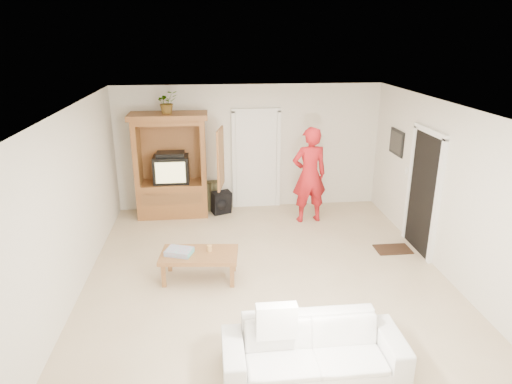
# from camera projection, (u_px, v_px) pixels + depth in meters

# --- Properties ---
(floor) EXTENTS (6.00, 6.00, 0.00)m
(floor) POSITION_uv_depth(u_px,v_px,m) (266.00, 273.00, 7.15)
(floor) COLOR tan
(floor) RESTS_ON ground
(ceiling) EXTENTS (6.00, 6.00, 0.00)m
(ceiling) POSITION_uv_depth(u_px,v_px,m) (267.00, 107.00, 6.29)
(ceiling) COLOR white
(ceiling) RESTS_ON floor
(wall_back) EXTENTS (5.50, 0.00, 5.50)m
(wall_back) POSITION_uv_depth(u_px,v_px,m) (249.00, 148.00, 9.54)
(wall_back) COLOR silver
(wall_back) RESTS_ON floor
(wall_front) EXTENTS (5.50, 0.00, 5.50)m
(wall_front) POSITION_uv_depth(u_px,v_px,m) (310.00, 313.00, 3.90)
(wall_front) COLOR silver
(wall_front) RESTS_ON floor
(wall_left) EXTENTS (0.00, 6.00, 6.00)m
(wall_left) POSITION_uv_depth(u_px,v_px,m) (74.00, 202.00, 6.46)
(wall_left) COLOR silver
(wall_left) RESTS_ON floor
(wall_right) EXTENTS (0.00, 6.00, 6.00)m
(wall_right) POSITION_uv_depth(u_px,v_px,m) (445.00, 189.00, 6.98)
(wall_right) COLOR silver
(wall_right) RESTS_ON floor
(armoire) EXTENTS (1.82, 1.14, 2.10)m
(armoire) POSITION_uv_depth(u_px,v_px,m) (173.00, 172.00, 9.20)
(armoire) COLOR brown
(armoire) RESTS_ON floor
(door_back) EXTENTS (0.85, 0.05, 2.04)m
(door_back) POSITION_uv_depth(u_px,v_px,m) (256.00, 161.00, 9.61)
(door_back) COLOR white
(door_back) RESTS_ON floor
(doorway_right) EXTENTS (0.05, 0.90, 2.04)m
(doorway_right) POSITION_uv_depth(u_px,v_px,m) (423.00, 194.00, 7.63)
(doorway_right) COLOR black
(doorway_right) RESTS_ON floor
(framed_picture) EXTENTS (0.03, 0.60, 0.48)m
(framed_picture) POSITION_uv_depth(u_px,v_px,m) (397.00, 142.00, 8.66)
(framed_picture) COLOR black
(framed_picture) RESTS_ON wall_right
(doormat) EXTENTS (0.60, 0.40, 0.02)m
(doormat) POSITION_uv_depth(u_px,v_px,m) (393.00, 249.00, 7.93)
(doormat) COLOR #382316
(doormat) RESTS_ON floor
(plant) EXTENTS (0.51, 0.49, 0.43)m
(plant) POSITION_uv_depth(u_px,v_px,m) (167.00, 102.00, 8.70)
(plant) COLOR #4C7238
(plant) RESTS_ON armoire
(man) EXTENTS (0.74, 0.53, 1.90)m
(man) POSITION_uv_depth(u_px,v_px,m) (309.00, 175.00, 8.87)
(man) COLOR red
(man) RESTS_ON floor
(sofa) EXTENTS (2.00, 0.79, 0.58)m
(sofa) POSITION_uv_depth(u_px,v_px,m) (313.00, 348.00, 5.00)
(sofa) COLOR silver
(sofa) RESTS_ON floor
(coffee_table) EXTENTS (1.21, 0.74, 0.43)m
(coffee_table) POSITION_uv_depth(u_px,v_px,m) (199.00, 256.00, 6.88)
(coffee_table) COLOR brown
(coffee_table) RESTS_ON floor
(towel) EXTENTS (0.45, 0.39, 0.08)m
(towel) POSITION_uv_depth(u_px,v_px,m) (179.00, 252.00, 6.82)
(towel) COLOR #C94382
(towel) RESTS_ON coffee_table
(candle) EXTENTS (0.08, 0.08, 0.10)m
(candle) POSITION_uv_depth(u_px,v_px,m) (209.00, 248.00, 6.91)
(candle) COLOR tan
(candle) RESTS_ON coffee_table
(backpack_black) EXTENTS (0.43, 0.35, 0.47)m
(backpack_black) POSITION_uv_depth(u_px,v_px,m) (221.00, 203.00, 9.45)
(backpack_black) COLOR black
(backpack_black) RESTS_ON floor
(backpack_olive) EXTENTS (0.35, 0.28, 0.62)m
(backpack_olive) POSITION_uv_depth(u_px,v_px,m) (212.00, 196.00, 9.65)
(backpack_olive) COLOR #47442B
(backpack_olive) RESTS_ON floor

